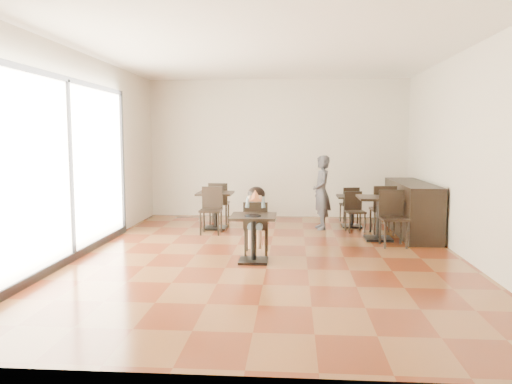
# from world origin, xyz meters

# --- Properties ---
(floor) EXTENTS (6.00, 8.00, 0.01)m
(floor) POSITION_xyz_m (0.00, 0.00, 0.00)
(floor) COLOR brown
(floor) RESTS_ON ground
(ceiling) EXTENTS (6.00, 8.00, 0.01)m
(ceiling) POSITION_xyz_m (0.00, 0.00, 3.20)
(ceiling) COLOR white
(ceiling) RESTS_ON floor
(wall_back) EXTENTS (6.00, 0.01, 3.20)m
(wall_back) POSITION_xyz_m (0.00, 4.00, 1.60)
(wall_back) COLOR beige
(wall_back) RESTS_ON floor
(wall_front) EXTENTS (6.00, 0.01, 3.20)m
(wall_front) POSITION_xyz_m (0.00, -4.00, 1.60)
(wall_front) COLOR beige
(wall_front) RESTS_ON floor
(wall_left) EXTENTS (0.01, 8.00, 3.20)m
(wall_left) POSITION_xyz_m (-3.00, 0.00, 1.60)
(wall_left) COLOR beige
(wall_left) RESTS_ON floor
(wall_right) EXTENTS (0.01, 8.00, 3.20)m
(wall_right) POSITION_xyz_m (3.00, 0.00, 1.60)
(wall_right) COLOR beige
(wall_right) RESTS_ON floor
(storefront_window) EXTENTS (0.04, 4.50, 2.60)m
(storefront_window) POSITION_xyz_m (-2.97, -0.50, 1.40)
(storefront_window) COLOR white
(storefront_window) RESTS_ON floor
(child_table) EXTENTS (0.67, 0.67, 0.71)m
(child_table) POSITION_xyz_m (-0.21, -0.40, 0.35)
(child_table) COLOR black
(child_table) RESTS_ON floor
(child_chair) EXTENTS (0.38, 0.38, 0.85)m
(child_chair) POSITION_xyz_m (-0.21, 0.15, 0.43)
(child_chair) COLOR black
(child_chair) RESTS_ON floor
(child) EXTENTS (0.38, 0.54, 1.07)m
(child) POSITION_xyz_m (-0.21, 0.15, 0.54)
(child) COLOR slate
(child) RESTS_ON child_chair
(plate) EXTENTS (0.24, 0.24, 0.01)m
(plate) POSITION_xyz_m (-0.21, -0.50, 0.72)
(plate) COLOR black
(plate) RESTS_ON child_table
(pizza_slice) EXTENTS (0.25, 0.19, 0.06)m
(pizza_slice) POSITION_xyz_m (-0.21, -0.04, 0.93)
(pizza_slice) COLOR tan
(pizza_slice) RESTS_ON child
(adult_patron) EXTENTS (0.45, 0.60, 1.50)m
(adult_patron) POSITION_xyz_m (0.95, 2.40, 0.75)
(adult_patron) COLOR #3E3D42
(adult_patron) RESTS_ON floor
(cafe_table_mid) EXTENTS (0.79, 0.79, 0.79)m
(cafe_table_mid) POSITION_xyz_m (1.93, 1.40, 0.40)
(cafe_table_mid) COLOR black
(cafe_table_mid) RESTS_ON floor
(cafe_table_left) EXTENTS (0.72, 0.72, 0.75)m
(cafe_table_left) POSITION_xyz_m (-1.21, 2.27, 0.38)
(cafe_table_left) COLOR black
(cafe_table_left) RESTS_ON floor
(cafe_table_back) EXTENTS (0.72, 0.72, 0.65)m
(cafe_table_back) POSITION_xyz_m (1.60, 2.70, 0.33)
(cafe_table_back) COLOR black
(cafe_table_back) RESTS_ON floor
(chair_mid_a) EXTENTS (0.45, 0.45, 0.95)m
(chair_mid_a) POSITION_xyz_m (2.09, 1.95, 0.48)
(chair_mid_a) COLOR black
(chair_mid_a) RESTS_ON floor
(chair_mid_b) EXTENTS (0.45, 0.45, 0.95)m
(chair_mid_b) POSITION_xyz_m (2.09, 0.85, 0.48)
(chair_mid_b) COLOR black
(chair_mid_b) RESTS_ON floor
(chair_left_a) EXTENTS (0.41, 0.41, 0.90)m
(chair_left_a) POSITION_xyz_m (-1.21, 2.82, 0.45)
(chair_left_a) COLOR black
(chair_left_a) RESTS_ON floor
(chair_left_b) EXTENTS (0.41, 0.41, 0.90)m
(chair_left_b) POSITION_xyz_m (-1.21, 1.72, 0.45)
(chair_left_b) COLOR black
(chair_left_b) RESTS_ON floor
(chair_back_a) EXTENTS (0.41, 0.41, 0.79)m
(chair_back_a) POSITION_xyz_m (1.60, 3.25, 0.39)
(chair_back_a) COLOR black
(chair_back_a) RESTS_ON floor
(chair_back_b) EXTENTS (0.41, 0.41, 0.79)m
(chair_back_b) POSITION_xyz_m (1.60, 2.15, 0.39)
(chair_back_b) COLOR black
(chair_back_b) RESTS_ON floor
(service_counter) EXTENTS (0.60, 2.40, 1.00)m
(service_counter) POSITION_xyz_m (2.65, 2.00, 0.50)
(service_counter) COLOR black
(service_counter) RESTS_ON floor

